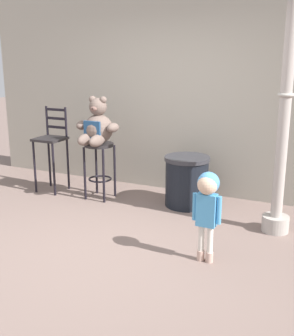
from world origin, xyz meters
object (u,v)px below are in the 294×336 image
Objects in this scene: child_walking at (207,198)px; bar_chair_empty at (52,144)px; teddy_bear at (97,127)px; trash_bin at (187,181)px; lamppost at (282,142)px; bar_stool_with_teddy at (99,159)px.

bar_chair_empty is (-2.69, 1.18, 0.05)m from child_walking.
trash_bin is at bearing 11.86° from teddy_bear.
child_walking is 1.19m from lamppost.
trash_bin is 0.55× the size of bar_chair_empty.
bar_chair_empty is at bearing 177.21° from teddy_bear.
bar_stool_with_teddy is 2.23m from child_walking.
teddy_bear reaches higher than bar_chair_empty.
child_walking reaches higher than trash_bin.
bar_chair_empty is at bearing -173.96° from trash_bin.
bar_stool_with_teddy is 0.45m from teddy_bear.
teddy_bear is 0.24× the size of lamppost.
bar_stool_with_teddy is 0.81m from bar_chair_empty.
teddy_bear is 0.86m from bar_chair_empty.
lamppost is (1.20, -0.37, 0.69)m from trash_bin.
teddy_bear is at bearing -2.79° from bar_chair_empty.
bar_stool_with_teddy is 1.17× the size of trash_bin.
teddy_bear reaches higher than bar_stool_with_teddy.
lamppost reaches higher than bar_chair_empty.
lamppost reaches higher than teddy_bear.
teddy_bear is 0.96× the size of trash_bin.
bar_chair_empty is at bearing 10.37° from child_walking.
teddy_bear is 0.52× the size of bar_chair_empty.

